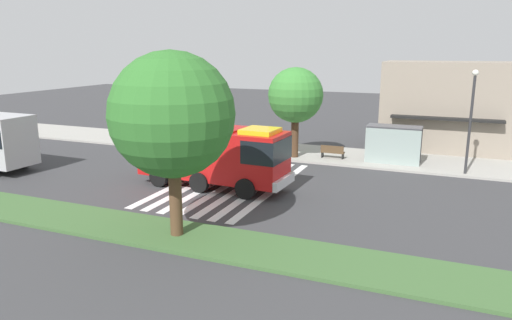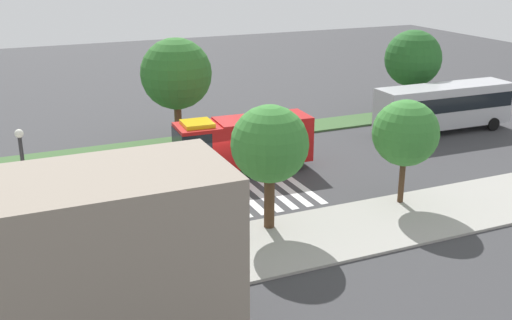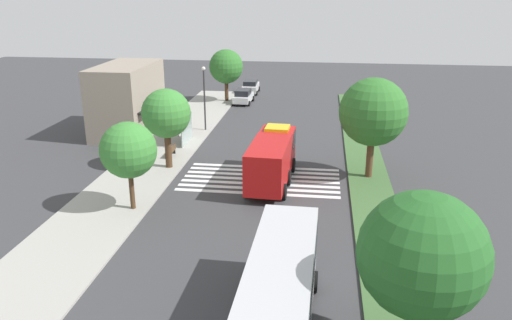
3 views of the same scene
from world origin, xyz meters
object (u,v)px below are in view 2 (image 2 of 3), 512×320
Objects in this scene: fire_truck at (239,142)px; median_tree_west at (176,74)px; bench_near_shelter at (225,232)px; sidewalk_tree_west at (270,145)px; median_tree_far_west at (413,59)px; bus_stop_shelter at (140,222)px; transit_bus at (444,104)px; sidewalk_tree_far_west at (406,133)px; street_lamp at (26,188)px.

median_tree_west reaches higher than fire_truck.
bench_near_shelter is (4.39, 8.92, -1.36)m from fire_truck.
median_tree_far_west is at bearing -142.46° from sidewalk_tree_west.
bus_stop_shelter is 0.56× the size of sidewalk_tree_west.
transit_bus is 20.11m from median_tree_west.
transit_bus reaches higher than bus_stop_shelter.
median_tree_west is (19.24, -5.05, 2.93)m from transit_bus.
median_tree_far_west is 19.98m from median_tree_west.
fire_truck is 1.26× the size of median_tree_far_west.
fire_truck reaches higher than bench_near_shelter.
median_tree_far_west reaches higher than sidewalk_tree_far_west.
median_tree_far_west is at bearing -128.26° from sidewalk_tree_far_west.
median_tree_west reaches higher than street_lamp.
street_lamp is (8.45, -1.00, 3.22)m from bench_near_shelter.
street_lamp reaches higher than fire_truck.
sidewalk_tree_far_west is 0.82× the size of median_tree_far_west.
bus_stop_shelter is (8.39, 8.95, -0.06)m from fire_truck.
sidewalk_tree_west is at bearing 177.92° from street_lamp.
sidewalk_tree_west is (1.83, 8.32, 2.46)m from fire_truck.
bench_near_shelter is 0.26× the size of street_lamp.
median_tree_far_west reaches higher than bench_near_shelter.
median_tree_far_west is (-22.61, -16.01, 4.13)m from bench_near_shelter.
sidewalk_tree_west is 25.29m from median_tree_far_west.
median_tree_far_west is (-12.15, -15.41, 0.69)m from sidewalk_tree_far_west.
street_lamp is (30.32, 9.96, 1.70)m from transit_bus.
sidewalk_tree_far_west is (-18.91, 0.40, 0.23)m from street_lamp.
median_tree_west is at bearing -73.31° from fire_truck.
fire_truck is at bearing -102.41° from sidewalk_tree_west.
sidewalk_tree_far_west is 0.77× the size of median_tree_west.
median_tree_far_west reaches higher than sidewalk_tree_west.
transit_bus is at bearing -137.76° from sidewalk_tree_far_west.
sidewalk_tree_west is at bearing -174.59° from bus_stop_shelter.
sidewalk_tree_far_west is at bearing 128.82° from fire_truck.
bench_near_shelter is 0.26× the size of sidewalk_tree_west.
median_tree_west is (-2.63, -16.01, 4.46)m from bench_near_shelter.
fire_truck is 7.93m from median_tree_west.
median_tree_far_west is (-26.61, -16.03, 2.84)m from bus_stop_shelter.
fire_truck reaches higher than bus_stop_shelter.
bus_stop_shelter reaches higher than bench_near_shelter.
street_lamp is 34.51m from median_tree_far_west.
bus_stop_shelter is 17.63m from median_tree_west.
median_tree_far_west reaches higher than street_lamp.
transit_bus is at bearing -151.79° from sidewalk_tree_west.
transit_bus is 1.58× the size of median_tree_far_west.
street_lamp reaches higher than sidewalk_tree_far_west.
fire_truck is 1.54× the size of sidewalk_tree_far_west.
bench_near_shelter is 0.23× the size of median_tree_far_west.
fire_truck is 17.60m from transit_bus.
transit_bus is 1.93× the size of sidewalk_tree_far_west.
bus_stop_shelter is at bearing 0.31° from bench_near_shelter.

